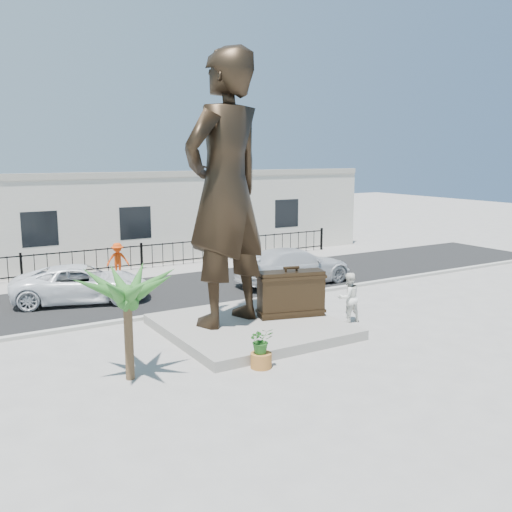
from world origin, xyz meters
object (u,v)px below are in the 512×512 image
at_px(tourist, 348,298).
at_px(car_white, 81,284).
at_px(statue, 225,190).
at_px(suitcase, 291,294).

distance_m(tourist, car_white, 10.04).
bearing_deg(tourist, car_white, -41.84).
relative_size(statue, suitcase, 3.92).
xyz_separation_m(statue, tourist, (3.96, -1.18, -3.63)).
relative_size(suitcase, car_white, 0.42).
xyz_separation_m(statue, suitcase, (2.15, -0.44, -3.42)).
height_order(suitcase, car_white, suitcase).
relative_size(tourist, car_white, 0.33).
bearing_deg(car_white, suitcase, -124.03).
xyz_separation_m(tourist, car_white, (-6.92, 7.28, -0.13)).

